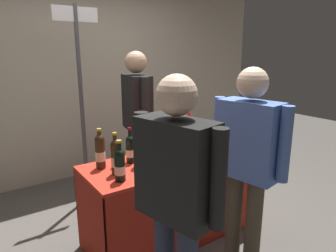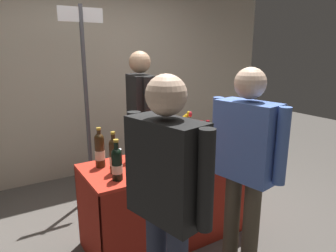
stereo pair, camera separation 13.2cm
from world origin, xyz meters
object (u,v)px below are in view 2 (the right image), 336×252
Objects in this scene: display_bottle_0 at (117,163)px; flower_vase at (186,138)px; featured_wine_bottle at (114,155)px; wine_glass_mid at (216,144)px; booth_signpost at (86,89)px; wine_glass_near_vendor at (210,136)px; taster_foreground_right at (166,191)px; vendor_presenter at (141,114)px; wine_glass_near_taster at (117,154)px; tasting_table at (168,185)px.

flower_vase reaches higher than display_bottle_0.
wine_glass_mid is (0.96, -0.06, -0.05)m from featured_wine_bottle.
wine_glass_mid is at bearing 3.95° from display_bottle_0.
featured_wine_bottle is at bearing -97.55° from booth_signpost.
wine_glass_near_vendor is 1.45m from taster_foreground_right.
featured_wine_bottle is 0.21× the size of taster_foreground_right.
booth_signpost is at bearing -17.84° from taster_foreground_right.
display_bottle_0 is 1.36m from booth_signpost.
booth_signpost reaches higher than vendor_presenter.
display_bottle_0 is 0.67m from taster_foreground_right.
display_bottle_0 is at bearing -111.89° from wine_glass_near_taster.
display_bottle_0 is at bearing -102.39° from featured_wine_bottle.
booth_signpost is (-0.81, 1.22, 0.42)m from wine_glass_mid.
wine_glass_near_vendor is at bearing -0.57° from flower_vase.
vendor_presenter is at bearing -35.88° from booth_signpost.
wine_glass_near_taster reaches higher than tasting_table.
tasting_table is at bearing -72.55° from booth_signpost.
vendor_presenter is (0.64, 0.81, 0.11)m from featured_wine_bottle.
vendor_presenter reaches higher than wine_glass_mid.
display_bottle_0 is at bearing -160.02° from flower_vase.
featured_wine_bottle is 1.07× the size of display_bottle_0.
wine_glass_near_vendor is 0.80m from vendor_presenter.
vendor_presenter is at bearing 80.52° from tasting_table.
display_bottle_0 is 2.25× the size of wine_glass_near_vendor.
vendor_presenter is at bearing 51.85° from featured_wine_bottle.
taster_foreground_right is 1.99m from booth_signpost.
wine_glass_near_taster is at bearing 59.43° from featured_wine_bottle.
wine_glass_near_taster is 0.90m from vendor_presenter.
vendor_presenter is at bearing 54.75° from display_bottle_0.
wine_glass_mid is at bearing -12.04° from wine_glass_near_taster.
booth_signpost reaches higher than taster_foreground_right.
wine_glass_near_taster is at bearing 168.14° from tasting_table.
wine_glass_near_vendor is at bearing 63.81° from wine_glass_mid.
vendor_presenter is (-0.44, 0.65, 0.16)m from wine_glass_near_vendor.
vendor_presenter reaches higher than featured_wine_bottle.
display_bottle_0 is 0.82× the size of flower_vase.
wine_glass_mid is 0.93× the size of wine_glass_near_taster.
featured_wine_bottle is at bearing 77.61° from display_bottle_0.
taster_foreground_right reaches higher than flower_vase.
flower_vase reaches higher than featured_wine_bottle.
booth_signpost is (0.15, 1.16, 0.37)m from featured_wine_bottle.
wine_glass_mid is 0.91m from wine_glass_near_taster.
taster_foreground_right is at bearing -121.96° from tasting_table.
featured_wine_bottle reaches higher than wine_glass_mid.
featured_wine_bottle is 0.15× the size of booth_signpost.
wine_glass_near_vendor is 0.09× the size of taster_foreground_right.
wine_glass_mid is (0.99, 0.07, -0.04)m from display_bottle_0.
tasting_table is at bearing -167.44° from wine_glass_near_vendor.
flower_vase is (0.71, 0.04, 0.02)m from wine_glass_near_taster.
display_bottle_0 is 2.18× the size of wine_glass_near_taster.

